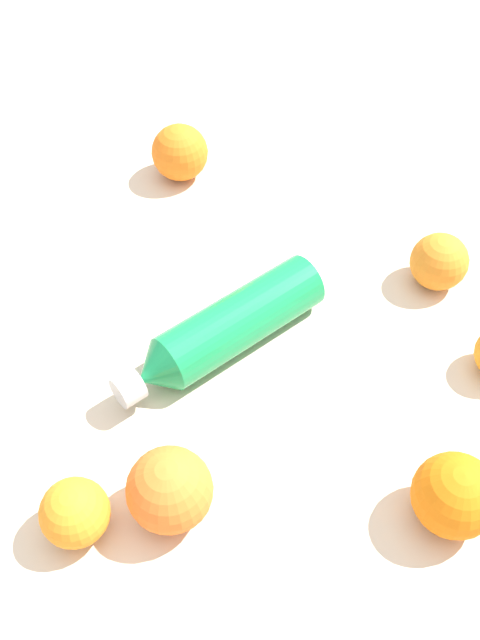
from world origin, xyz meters
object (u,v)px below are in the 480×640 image
(orange_5, at_px, (170,490))
(orange_2, at_px, (439,262))
(orange_0, at_px, (455,495))
(orange_4, at_px, (180,152))
(water_bottle, at_px, (225,329))
(orange_1, at_px, (75,513))

(orange_5, bearing_deg, orange_2, -155.16)
(orange_0, height_order, orange_5, orange_5)
(orange_2, xyz_separation_m, orange_5, (0.39, 0.18, 0.01))
(orange_0, distance_m, orange_4, 0.58)
(orange_2, distance_m, orange_4, 0.38)
(orange_5, bearing_deg, water_bottle, -123.39)
(water_bottle, xyz_separation_m, orange_2, (-0.28, -0.01, 0.00))
(orange_4, bearing_deg, orange_1, 62.80)
(orange_5, bearing_deg, orange_0, 159.12)
(orange_1, relative_size, orange_2, 0.94)
(orange_2, distance_m, orange_5, 0.43)
(orange_1, height_order, orange_4, orange_4)
(water_bottle, relative_size, orange_1, 4.03)
(orange_1, bearing_deg, orange_4, -117.20)
(orange_4, bearing_deg, orange_2, 127.63)
(orange_4, xyz_separation_m, orange_5, (0.15, 0.48, 0.00))
(orange_4, bearing_deg, orange_0, 99.00)
(orange_2, bearing_deg, orange_0, 62.49)
(orange_1, bearing_deg, water_bottle, -141.58)
(orange_0, bearing_deg, orange_2, -117.51)
(orange_1, xyz_separation_m, orange_2, (-0.47, -0.17, 0.00))
(orange_1, distance_m, orange_2, 0.50)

